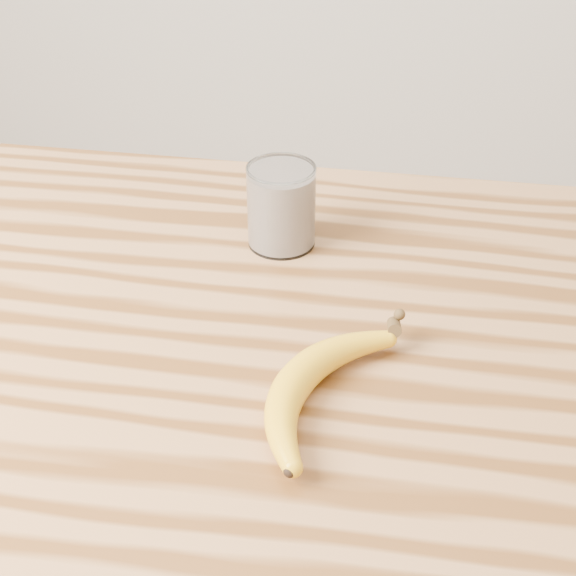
# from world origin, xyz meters

# --- Properties ---
(table) EXTENTS (1.20, 0.80, 0.90)m
(table) POSITION_xyz_m (0.00, 0.00, 0.77)
(table) COLOR #A06D40
(table) RESTS_ON ground
(smoothie_glass) EXTENTS (0.09, 0.09, 0.11)m
(smoothie_glass) POSITION_xyz_m (-0.08, 0.17, 0.96)
(smoothie_glass) COLOR white
(smoothie_glass) RESTS_ON table
(banana) EXTENTS (0.22, 0.34, 0.04)m
(banana) POSITION_xyz_m (-0.01, -0.13, 0.92)
(banana) COLOR gold
(banana) RESTS_ON table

